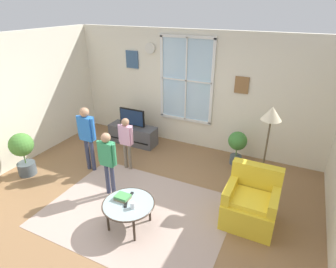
{
  "coord_description": "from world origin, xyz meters",
  "views": [
    {
      "loc": [
        2.12,
        -2.95,
        3.09
      ],
      "look_at": [
        0.26,
        0.9,
        1.07
      ],
      "focal_mm": 29.92,
      "sensor_mm": 36.0,
      "label": 1
    }
  ],
  "objects_px": {
    "person_green_shirt": "(108,157)",
    "floor_lamp": "(270,123)",
    "person_blue_shirt": "(87,132)",
    "tv_stand": "(133,135)",
    "cup": "(133,205)",
    "armchair": "(251,203)",
    "potted_plant_by_window": "(237,144)",
    "person_pink_shirt": "(126,138)",
    "potted_plant_corner": "(23,151)",
    "television": "(132,117)",
    "remote_near_books": "(126,204)",
    "remote_near_cup": "(131,195)",
    "coffee_table": "(129,205)",
    "book_stack": "(123,197)"
  },
  "relations": [
    {
      "from": "person_green_shirt",
      "to": "floor_lamp",
      "type": "xyz_separation_m",
      "value": [
        2.36,
        1.13,
        0.63
      ]
    },
    {
      "from": "person_blue_shirt",
      "to": "person_green_shirt",
      "type": "xyz_separation_m",
      "value": [
        0.85,
        -0.49,
        -0.09
      ]
    },
    {
      "from": "tv_stand",
      "to": "cup",
      "type": "xyz_separation_m",
      "value": [
        1.55,
        -2.44,
        0.25
      ]
    },
    {
      "from": "armchair",
      "to": "potted_plant_by_window",
      "type": "xyz_separation_m",
      "value": [
        -0.6,
        1.6,
        0.14
      ]
    },
    {
      "from": "person_pink_shirt",
      "to": "person_green_shirt",
      "type": "height_order",
      "value": "person_green_shirt"
    },
    {
      "from": "person_pink_shirt",
      "to": "potted_plant_corner",
      "type": "bearing_deg",
      "value": -148.09
    },
    {
      "from": "television",
      "to": "cup",
      "type": "bearing_deg",
      "value": -57.51
    },
    {
      "from": "remote_near_books",
      "to": "remote_near_cup",
      "type": "relative_size",
      "value": 1.0
    },
    {
      "from": "television",
      "to": "floor_lamp",
      "type": "xyz_separation_m",
      "value": [
        3.08,
        -0.73,
        0.71
      ]
    },
    {
      "from": "cup",
      "to": "person_green_shirt",
      "type": "distance_m",
      "value": 1.06
    },
    {
      "from": "person_green_shirt",
      "to": "floor_lamp",
      "type": "distance_m",
      "value": 2.7
    },
    {
      "from": "armchair",
      "to": "floor_lamp",
      "type": "height_order",
      "value": "floor_lamp"
    },
    {
      "from": "tv_stand",
      "to": "person_pink_shirt",
      "type": "relative_size",
      "value": 1.04
    },
    {
      "from": "potted_plant_corner",
      "to": "television",
      "type": "bearing_deg",
      "value": 60.63
    },
    {
      "from": "remote_near_cup",
      "to": "person_green_shirt",
      "type": "bearing_deg",
      "value": 152.03
    },
    {
      "from": "tv_stand",
      "to": "person_blue_shirt",
      "type": "relative_size",
      "value": 0.86
    },
    {
      "from": "coffee_table",
      "to": "armchair",
      "type": "bearing_deg",
      "value": 29.42
    },
    {
      "from": "cup",
      "to": "floor_lamp",
      "type": "distance_m",
      "value": 2.46
    },
    {
      "from": "coffee_table",
      "to": "remote_near_books",
      "type": "xyz_separation_m",
      "value": [
        -0.02,
        -0.04,
        0.04
      ]
    },
    {
      "from": "coffee_table",
      "to": "cup",
      "type": "bearing_deg",
      "value": -26.57
    },
    {
      "from": "cup",
      "to": "television",
      "type": "bearing_deg",
      "value": 122.49
    },
    {
      "from": "book_stack",
      "to": "remote_near_cup",
      "type": "distance_m",
      "value": 0.14
    },
    {
      "from": "remote_near_books",
      "to": "floor_lamp",
      "type": "distance_m",
      "value": 2.55
    },
    {
      "from": "coffee_table",
      "to": "remote_near_books",
      "type": "height_order",
      "value": "remote_near_books"
    },
    {
      "from": "person_pink_shirt",
      "to": "remote_near_cup",
      "type": "bearing_deg",
      "value": -54.54
    },
    {
      "from": "person_green_shirt",
      "to": "potted_plant_corner",
      "type": "relative_size",
      "value": 1.36
    },
    {
      "from": "person_blue_shirt",
      "to": "potted_plant_corner",
      "type": "xyz_separation_m",
      "value": [
        -1.02,
        -0.69,
        -0.31
      ]
    },
    {
      "from": "potted_plant_by_window",
      "to": "book_stack",
      "type": "bearing_deg",
      "value": -114.98
    },
    {
      "from": "television",
      "to": "person_green_shirt",
      "type": "height_order",
      "value": "person_green_shirt"
    },
    {
      "from": "armchair",
      "to": "potted_plant_by_window",
      "type": "distance_m",
      "value": 1.71
    },
    {
      "from": "remote_near_cup",
      "to": "cup",
      "type": "bearing_deg",
      "value": -50.76
    },
    {
      "from": "tv_stand",
      "to": "book_stack",
      "type": "distance_m",
      "value": 2.68
    },
    {
      "from": "remote_near_books",
      "to": "person_pink_shirt",
      "type": "xyz_separation_m",
      "value": [
        -0.9,
        1.4,
        0.26
      ]
    },
    {
      "from": "potted_plant_by_window",
      "to": "remote_near_cup",
      "type": "bearing_deg",
      "value": -114.86
    },
    {
      "from": "remote_near_cup",
      "to": "potted_plant_corner",
      "type": "height_order",
      "value": "potted_plant_corner"
    },
    {
      "from": "armchair",
      "to": "television",
      "type": "bearing_deg",
      "value": 154.16
    },
    {
      "from": "remote_near_books",
      "to": "potted_plant_by_window",
      "type": "distance_m",
      "value": 2.74
    },
    {
      "from": "person_blue_shirt",
      "to": "person_green_shirt",
      "type": "distance_m",
      "value": 0.98
    },
    {
      "from": "remote_near_books",
      "to": "cup",
      "type": "bearing_deg",
      "value": -7.88
    },
    {
      "from": "tv_stand",
      "to": "potted_plant_corner",
      "type": "relative_size",
      "value": 1.31
    },
    {
      "from": "television",
      "to": "remote_near_cup",
      "type": "bearing_deg",
      "value": -58.27
    },
    {
      "from": "potted_plant_by_window",
      "to": "remote_near_books",
      "type": "bearing_deg",
      "value": -112.04
    },
    {
      "from": "armchair",
      "to": "floor_lamp",
      "type": "bearing_deg",
      "value": 87.71
    },
    {
      "from": "book_stack",
      "to": "remote_near_cup",
      "type": "height_order",
      "value": "book_stack"
    },
    {
      "from": "remote_near_cup",
      "to": "potted_plant_corner",
      "type": "relative_size",
      "value": 0.16
    },
    {
      "from": "book_stack",
      "to": "potted_plant_corner",
      "type": "bearing_deg",
      "value": 173.79
    },
    {
      "from": "armchair",
      "to": "coffee_table",
      "type": "distance_m",
      "value": 1.85
    },
    {
      "from": "remote_near_cup",
      "to": "tv_stand",
      "type": "bearing_deg",
      "value": 121.7
    },
    {
      "from": "television",
      "to": "armchair",
      "type": "bearing_deg",
      "value": -25.84
    },
    {
      "from": "armchair",
      "to": "book_stack",
      "type": "bearing_deg",
      "value": -153.8
    }
  ]
}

